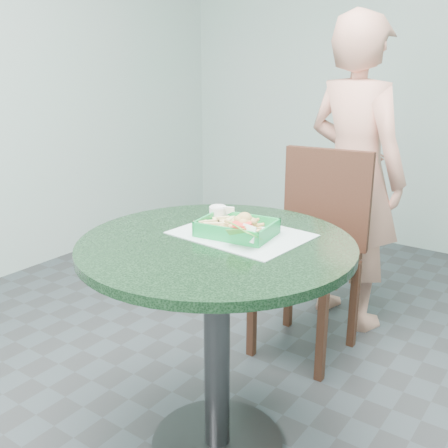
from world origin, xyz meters
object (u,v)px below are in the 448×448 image
Objects in this scene: food_basket at (237,237)px; crab_sandwich at (244,229)px; diner_person at (354,172)px; dining_chair at (315,239)px; sauce_ramekin at (223,216)px; cafe_table at (217,296)px.

crab_sandwich reaches higher than food_basket.
food_basket is (0.05, -1.11, -0.02)m from diner_person.
crab_sandwich is (0.03, -0.01, 0.03)m from food_basket.
crab_sandwich is (0.11, -0.76, 0.27)m from dining_chair.
dining_chair is at bearing 98.09° from crab_sandwich.
diner_person reaches higher than sauce_ramekin.
sauce_ramekin is at bearing 119.40° from cafe_table.
dining_chair is at bearing 103.08° from diner_person.
diner_person reaches higher than crab_sandwich.
diner_person is (0.02, 0.36, 0.25)m from dining_chair.
crab_sandwich is at bearing -16.77° from food_basket.
crab_sandwich is at bearing -30.46° from sauce_ramekin.
dining_chair is 0.60× the size of diner_person.
diner_person reaches higher than cafe_table.
diner_person is at bearing 79.40° from dining_chair.
dining_chair is 8.56× the size of crab_sandwich.
sauce_ramekin reaches higher than cafe_table.
crab_sandwich reaches higher than sauce_ramekin.
food_basket is (0.02, 0.08, 0.19)m from cafe_table.
sauce_ramekin is at bearing 149.54° from crab_sandwich.
diner_person is (-0.03, 1.19, 0.20)m from cafe_table.
diner_person is 26.28× the size of sauce_ramekin.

